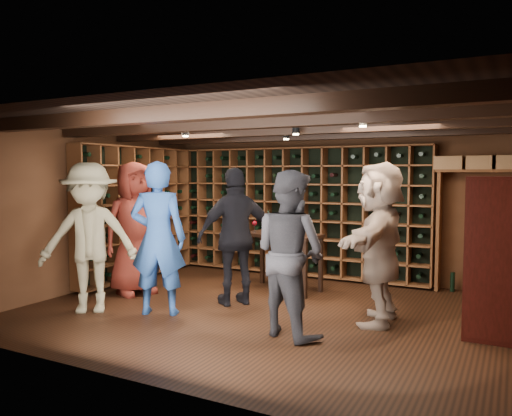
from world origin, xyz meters
The scene contains 13 objects.
ground centered at (0.00, 0.00, 0.00)m, with size 6.00×6.00×0.00m, color black.
room_shell centered at (0.00, 0.05, 2.42)m, with size 6.00×6.00×6.00m.
wine_rack_back centered at (-0.52, 2.33, 1.15)m, with size 4.65×0.30×2.20m.
wine_rack_left centered at (-2.83, 0.82, 1.15)m, with size 0.30×2.65×2.20m.
crate_shelf centered at (2.41, 2.32, 1.57)m, with size 1.20×0.32×2.07m.
display_cabinet centered at (2.71, 0.20, 0.86)m, with size 0.55×0.50×1.75m.
man_blue_shirt centered at (-1.12, -0.73, 0.98)m, with size 0.72×0.47×1.97m, color navy.
man_grey_suit centered at (0.71, -0.71, 0.93)m, with size 0.90×0.70×1.85m, color black.
guest_red_floral centered at (-2.13, -0.01, 0.99)m, with size 0.97×0.63×1.99m, color maroon.
guest_woman_black centered at (-0.47, 0.15, 0.95)m, with size 1.11×0.46×1.89m, color black.
guest_khaki centered at (-1.99, -1.05, 0.98)m, with size 1.26×0.72×1.95m, color #7E7657.
guest_beige centered at (1.48, 0.21, 0.98)m, with size 1.81×0.58×1.95m, color gray.
tasting_table centered at (-0.26, 1.19, 0.78)m, with size 1.24×0.74×1.17m.
Camera 1 is at (2.93, -5.76, 1.81)m, focal length 35.00 mm.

